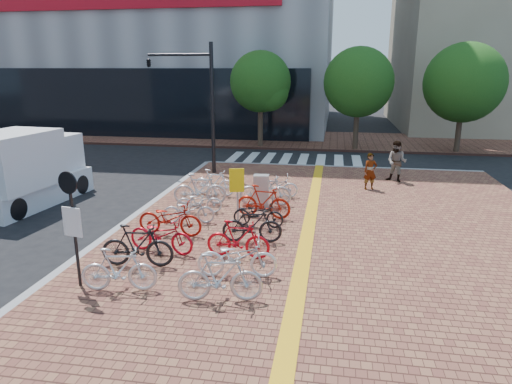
% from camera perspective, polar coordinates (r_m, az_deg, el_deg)
% --- Properties ---
extents(ground, '(120.00, 120.00, 0.00)m').
position_cam_1_polar(ground, '(12.73, -3.19, -8.19)').
color(ground, black).
rests_on(ground, ground).
extents(tactile_strip, '(0.40, 34.00, 0.01)m').
position_cam_1_polar(tactile_strip, '(8.07, 3.27, -22.26)').
color(tactile_strip, gold).
rests_on(tactile_strip, sidewalk).
extents(kerb_north, '(14.00, 0.25, 0.15)m').
position_cam_1_polar(kerb_north, '(23.89, 10.33, 3.02)').
color(kerb_north, gray).
rests_on(kerb_north, ground).
extents(far_sidewalk, '(70.00, 8.00, 0.15)m').
position_cam_1_polar(far_sidewalk, '(32.85, 4.99, 6.54)').
color(far_sidewalk, brown).
rests_on(far_sidewalk, ground).
extents(crosswalk, '(7.50, 4.00, 0.01)m').
position_cam_1_polar(crosswalk, '(25.95, 4.77, 4.03)').
color(crosswalk, silver).
rests_on(crosswalk, ground).
extents(street_trees, '(16.20, 4.60, 6.35)m').
position_cam_1_polar(street_trees, '(28.93, 14.82, 12.92)').
color(street_trees, '#38281E').
rests_on(street_trees, far_sidewalk).
extents(bike_0, '(1.78, 0.78, 1.04)m').
position_cam_1_polar(bike_0, '(10.88, -16.78, -9.27)').
color(bike_0, silver).
rests_on(bike_0, sidewalk).
extents(bike_1, '(1.90, 0.71, 1.12)m').
position_cam_1_polar(bike_1, '(12.01, -14.62, -6.51)').
color(bike_1, black).
rests_on(bike_1, sidewalk).
extents(bike_2, '(2.00, 0.97, 1.01)m').
position_cam_1_polar(bike_2, '(12.77, -11.77, -5.26)').
color(bike_2, red).
rests_on(bike_2, sidewalk).
extents(bike_3, '(2.03, 0.78, 1.05)m').
position_cam_1_polar(bike_3, '(14.01, -10.71, -3.24)').
color(bike_3, '#9F140B').
rests_on(bike_3, sidewalk).
extents(bike_4, '(1.75, 0.85, 0.88)m').
position_cam_1_polar(bike_4, '(14.98, -8.42, -2.25)').
color(bike_4, silver).
rests_on(bike_4, sidewalk).
extents(bike_5, '(1.66, 0.85, 0.83)m').
position_cam_1_polar(bike_5, '(16.01, -7.12, -1.13)').
color(bike_5, silver).
rests_on(bike_5, sidewalk).
extents(bike_6, '(2.00, 0.88, 1.17)m').
position_cam_1_polar(bike_6, '(16.91, -7.04, 0.34)').
color(bike_6, '#B6B7BC').
rests_on(bike_6, sidewalk).
extents(bike_7, '(1.79, 0.75, 1.04)m').
position_cam_1_polar(bike_7, '(18.11, -5.26, 1.20)').
color(bike_7, white).
rests_on(bike_7, sidewalk).
extents(bike_8, '(1.91, 0.81, 1.11)m').
position_cam_1_polar(bike_8, '(10.01, -4.50, -10.61)').
color(bike_8, '#B9B9BE').
rests_on(bike_8, sidewalk).
extents(bike_9, '(2.01, 0.93, 1.02)m').
position_cam_1_polar(bike_9, '(11.10, -2.37, -8.14)').
color(bike_9, silver).
rests_on(bike_9, sidewalk).
extents(bike_10, '(1.74, 0.55, 1.04)m').
position_cam_1_polar(bike_10, '(12.16, -2.26, -5.93)').
color(bike_10, red).
rests_on(bike_10, sidewalk).
extents(bike_11, '(1.78, 0.67, 1.05)m').
position_cam_1_polar(bike_11, '(13.19, -0.50, -4.16)').
color(bike_11, black).
rests_on(bike_11, sidewalk).
extents(bike_12, '(1.66, 0.66, 0.86)m').
position_cam_1_polar(bike_12, '(14.50, 0.28, -2.73)').
color(bike_12, black).
rests_on(bike_12, sidewalk).
extents(bike_13, '(1.92, 0.76, 1.12)m').
position_cam_1_polar(bike_13, '(15.32, 0.94, -1.21)').
color(bike_13, '#A51B0B').
rests_on(bike_13, sidewalk).
extents(bike_14, '(1.96, 0.74, 1.15)m').
position_cam_1_polar(bike_14, '(16.65, 1.16, 0.19)').
color(bike_14, '#B4B4B9').
rests_on(bike_14, sidewalk).
extents(bike_15, '(1.81, 0.85, 0.92)m').
position_cam_1_polar(bike_15, '(17.76, 2.45, 0.76)').
color(bike_15, silver).
rests_on(bike_15, sidewalk).
extents(pedestrian_a, '(0.64, 0.51, 1.52)m').
position_cam_1_polar(pedestrian_a, '(19.46, 14.09, 2.52)').
color(pedestrian_a, gray).
rests_on(pedestrian_a, sidewalk).
extents(pedestrian_b, '(1.09, 1.00, 1.81)m').
position_cam_1_polar(pedestrian_b, '(21.07, 17.19, 3.66)').
color(pedestrian_b, '#4E5563').
rests_on(pedestrian_b, sidewalk).
extents(utility_box, '(0.57, 0.43, 1.19)m').
position_cam_1_polar(utility_box, '(16.51, 0.65, 0.12)').
color(utility_box, '#BCBCC1').
rests_on(utility_box, sidewalk).
extents(yellow_sign, '(0.48, 0.18, 1.79)m').
position_cam_1_polar(yellow_sign, '(14.76, -2.36, 0.87)').
color(yellow_sign, '#B7B7BC').
rests_on(yellow_sign, sidewalk).
extents(notice_sign, '(0.50, 0.17, 2.74)m').
position_cam_1_polar(notice_sign, '(10.98, -22.02, -2.74)').
color(notice_sign, black).
rests_on(notice_sign, sidewalk).
extents(traffic_light_pole, '(3.24, 1.25, 6.03)m').
position_cam_1_polar(traffic_light_pole, '(22.05, -9.12, 13.17)').
color(traffic_light_pole, black).
rests_on(traffic_light_pole, sidewalk).
extents(box_truck, '(2.62, 5.14, 2.86)m').
position_cam_1_polar(box_truck, '(19.22, -26.86, 2.49)').
color(box_truck, white).
rests_on(box_truck, ground).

